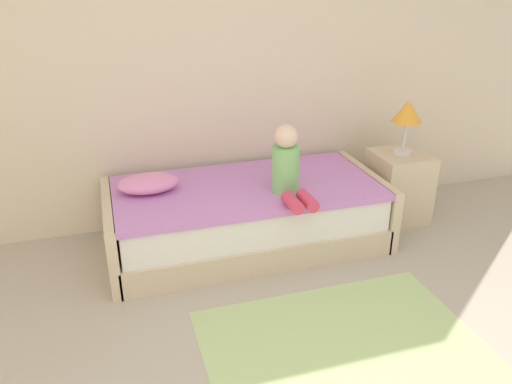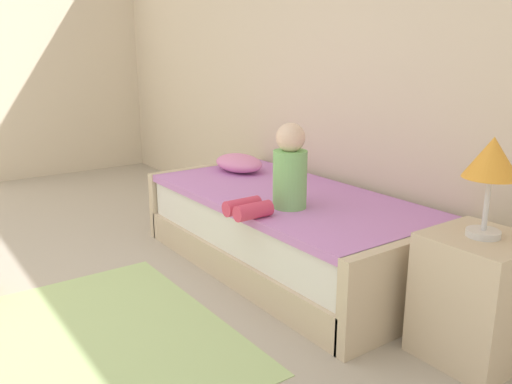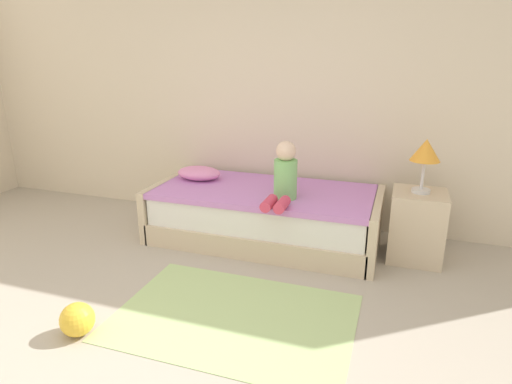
{
  "view_description": "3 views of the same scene",
  "coord_description": "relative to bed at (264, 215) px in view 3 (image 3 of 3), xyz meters",
  "views": [
    {
      "loc": [
        -0.92,
        -1.38,
        2.01
      ],
      "look_at": [
        0.05,
        1.75,
        0.55
      ],
      "focal_mm": 35.55,
      "sensor_mm": 36.0,
      "label": 1
    },
    {
      "loc": [
        2.62,
        -0.09,
        1.42
      ],
      "look_at": [
        0.05,
        1.75,
        0.55
      ],
      "focal_mm": 37.18,
      "sensor_mm": 36.0,
      "label": 2
    },
    {
      "loc": [
        1.2,
        -1.67,
        1.73
      ],
      "look_at": [
        0.05,
        1.75,
        0.55
      ],
      "focal_mm": 30.6,
      "sensor_mm": 36.0,
      "label": 3
    }
  ],
  "objects": [
    {
      "name": "nightstand",
      "position": [
        1.35,
        0.03,
        0.05
      ],
      "size": [
        0.44,
        0.44,
        0.6
      ],
      "primitive_type": "cube",
      "color": "beige",
      "rests_on": "ground"
    },
    {
      "name": "wall_rear",
      "position": [
        -0.05,
        0.6,
        1.2
      ],
      "size": [
        7.2,
        0.1,
        2.9
      ],
      "primitive_type": "cube",
      "color": "beige",
      "rests_on": "ground"
    },
    {
      "name": "table_lamp",
      "position": [
        1.35,
        0.03,
        0.69
      ],
      "size": [
        0.24,
        0.24,
        0.45
      ],
      "color": "silver",
      "rests_on": "nightstand"
    },
    {
      "name": "area_rug",
      "position": [
        0.2,
        -1.3,
        -0.24
      ],
      "size": [
        1.6,
        1.1,
        0.01
      ],
      "primitive_type": "cube",
      "color": "#B2D189",
      "rests_on": "ground"
    },
    {
      "name": "pillow",
      "position": [
        -0.72,
        0.1,
        0.32
      ],
      "size": [
        0.44,
        0.3,
        0.13
      ],
      "primitive_type": "ellipsoid",
      "color": "#EA8CC6",
      "rests_on": "bed"
    },
    {
      "name": "ground_plane",
      "position": [
        -0.05,
        -2.0,
        -0.25
      ],
      "size": [
        9.2,
        9.2,
        0.0
      ],
      "primitive_type": "plane",
      "color": "#B2A899"
    },
    {
      "name": "toy_ball",
      "position": [
        -0.67,
        -1.79,
        -0.14
      ],
      "size": [
        0.22,
        0.22,
        0.22
      ],
      "primitive_type": "sphere",
      "color": "yellow",
      "rests_on": "ground"
    },
    {
      "name": "child_figure",
      "position": [
        0.24,
        -0.23,
        0.46
      ],
      "size": [
        0.2,
        0.51,
        0.5
      ],
      "color": "#7FC672",
      "rests_on": "bed"
    },
    {
      "name": "bed",
      "position": [
        0.0,
        0.0,
        0.0
      ],
      "size": [
        2.11,
        1.0,
        0.5
      ],
      "color": "beige",
      "rests_on": "ground"
    }
  ]
}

